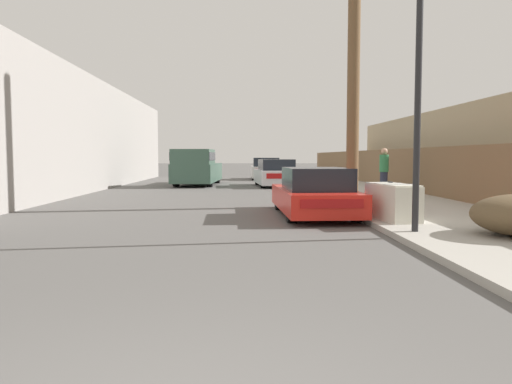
{
  "coord_description": "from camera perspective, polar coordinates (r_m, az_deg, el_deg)",
  "views": [
    {
      "loc": [
        0.42,
        -2.28,
        1.5
      ],
      "look_at": [
        0.83,
        10.97,
        0.56
      ],
      "focal_mm": 35.0,
      "sensor_mm": 36.0,
      "label": 1
    }
  ],
  "objects": [
    {
      "name": "pedestrian",
      "position": [
        19.18,
        14.41,
        2.42
      ],
      "size": [
        0.34,
        0.34,
        1.7
      ],
      "color": "#282D42",
      "rests_on": "sidewalk_curb"
    },
    {
      "name": "discarded_fridge",
      "position": [
        11.32,
        15.33,
        -1.08
      ],
      "size": [
        0.85,
        1.7,
        0.81
      ],
      "rotation": [
        0.0,
        0.0,
        0.14
      ],
      "color": "silver",
      "rests_on": "sidewalk_curb"
    },
    {
      "name": "sidewalk_curb",
      "position": [
        26.28,
        8.94,
        0.88
      ],
      "size": [
        4.2,
        63.0,
        0.12
      ],
      "primitive_type": "cube",
      "color": "#ADA89E",
      "rests_on": "ground"
    },
    {
      "name": "parked_sports_car_red",
      "position": [
        12.67,
        6.68,
        -0.2
      ],
      "size": [
        1.84,
        4.55,
        1.22
      ],
      "rotation": [
        0.0,
        0.0,
        0.03
      ],
      "color": "red",
      "rests_on": "ground"
    },
    {
      "name": "car_parked_mid",
      "position": [
        25.16,
        2.26,
        2.1
      ],
      "size": [
        2.1,
        4.45,
        1.36
      ],
      "rotation": [
        0.0,
        0.0,
        0.06
      ],
      "color": "silver",
      "rests_on": "ground"
    },
    {
      "name": "building_right_house",
      "position": [
        26.93,
        24.62,
        4.38
      ],
      "size": [
        6.0,
        21.77,
        3.64
      ],
      "primitive_type": "cube",
      "color": "tan",
      "rests_on": "ground"
    },
    {
      "name": "building_left_block",
      "position": [
        25.66,
        -24.04,
        5.83
      ],
      "size": [
        7.0,
        27.69,
        4.89
      ],
      "primitive_type": "cube",
      "color": "gray",
      "rests_on": "ground"
    },
    {
      "name": "pickup_truck",
      "position": [
        26.13,
        -6.8,
        2.78
      ],
      "size": [
        2.33,
        5.89,
        1.86
      ],
      "rotation": [
        0.0,
        0.0,
        3.08
      ],
      "color": "#385647",
      "rests_on": "ground"
    },
    {
      "name": "wooden_fence",
      "position": [
        23.8,
        14.93,
        2.67
      ],
      "size": [
        0.08,
        42.57,
        1.72
      ],
      "primitive_type": "cube",
      "color": "brown",
      "rests_on": "sidewalk_curb"
    },
    {
      "name": "street_lamp",
      "position": [
        9.68,
        18.05,
        11.6
      ],
      "size": [
        0.26,
        0.26,
        4.61
      ],
      "color": "#232326",
      "rests_on": "sidewalk_curb"
    },
    {
      "name": "utility_pole",
      "position": [
        15.61,
        11.13,
        16.42
      ],
      "size": [
        1.8,
        0.37,
        9.33
      ],
      "color": "brown",
      "rests_on": "sidewalk_curb"
    },
    {
      "name": "car_parked_far",
      "position": [
        32.96,
        1.11,
        2.61
      ],
      "size": [
        1.92,
        4.24,
        1.43
      ],
      "rotation": [
        0.0,
        0.0,
        -0.01
      ],
      "color": "silver",
      "rests_on": "ground"
    }
  ]
}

